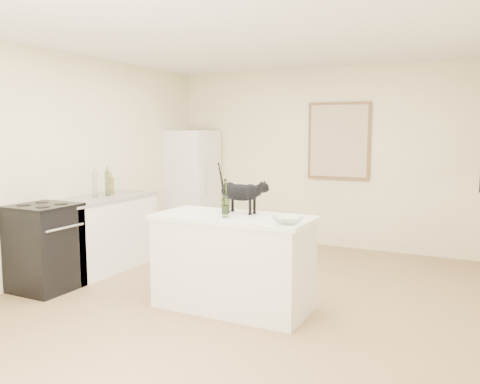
{
  "coord_description": "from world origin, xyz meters",
  "views": [
    {
      "loc": [
        2.2,
        -4.25,
        1.68
      ],
      "look_at": [
        0.15,
        -0.15,
        1.12
      ],
      "focal_mm": 36.85,
      "sensor_mm": 36.0,
      "label": 1
    }
  ],
  "objects_px": {
    "stove": "(45,248)",
    "wine_bottle": "(225,201)",
    "black_cat": "(240,195)",
    "fridge": "(192,184)",
    "glass_bowl": "(288,220)"
  },
  "relations": [
    {
      "from": "stove",
      "to": "black_cat",
      "type": "height_order",
      "value": "black_cat"
    },
    {
      "from": "fridge",
      "to": "glass_bowl",
      "type": "height_order",
      "value": "fridge"
    },
    {
      "from": "stove",
      "to": "black_cat",
      "type": "bearing_deg",
      "value": 15.32
    },
    {
      "from": "glass_bowl",
      "to": "fridge",
      "type": "bearing_deg",
      "value": 134.37
    },
    {
      "from": "stove",
      "to": "glass_bowl",
      "type": "height_order",
      "value": "glass_bowl"
    },
    {
      "from": "wine_bottle",
      "to": "fridge",
      "type": "bearing_deg",
      "value": 127.34
    },
    {
      "from": "black_cat",
      "to": "wine_bottle",
      "type": "bearing_deg",
      "value": -85.75
    },
    {
      "from": "stove",
      "to": "wine_bottle",
      "type": "relative_size",
      "value": 2.91
    },
    {
      "from": "black_cat",
      "to": "glass_bowl",
      "type": "bearing_deg",
      "value": -20.75
    },
    {
      "from": "black_cat",
      "to": "wine_bottle",
      "type": "relative_size",
      "value": 1.66
    },
    {
      "from": "black_cat",
      "to": "wine_bottle",
      "type": "distance_m",
      "value": 0.28
    },
    {
      "from": "stove",
      "to": "glass_bowl",
      "type": "relative_size",
      "value": 3.41
    },
    {
      "from": "fridge",
      "to": "wine_bottle",
      "type": "relative_size",
      "value": 5.5
    },
    {
      "from": "stove",
      "to": "black_cat",
      "type": "relative_size",
      "value": 1.76
    },
    {
      "from": "stove",
      "to": "wine_bottle",
      "type": "xyz_separation_m",
      "value": [
        2.03,
        0.29,
        0.6
      ]
    }
  ]
}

